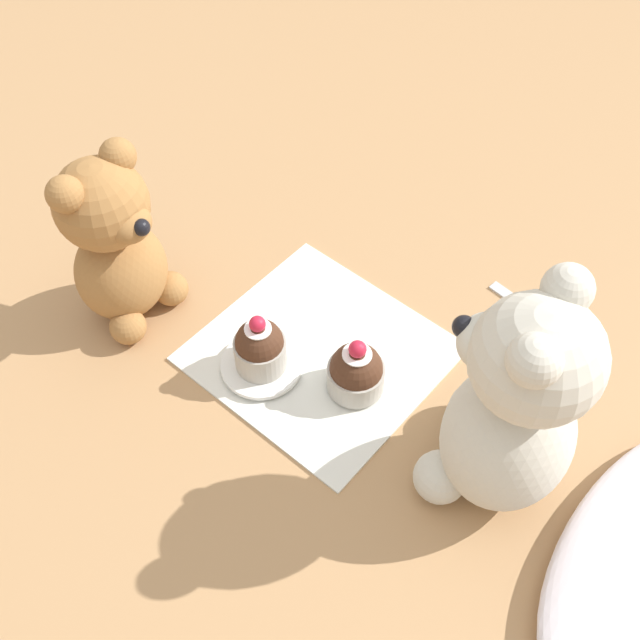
% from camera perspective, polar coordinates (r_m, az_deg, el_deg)
% --- Properties ---
extents(ground_plane, '(4.00, 4.00, 0.00)m').
position_cam_1_polar(ground_plane, '(0.77, 0.00, -2.61)').
color(ground_plane, tan).
extents(knitted_placemat, '(0.21, 0.23, 0.01)m').
position_cam_1_polar(knitted_placemat, '(0.76, 0.00, -2.47)').
color(knitted_placemat, silver).
rests_on(knitted_placemat, ground_plane).
extents(teddy_bear_cream, '(0.14, 0.14, 0.24)m').
position_cam_1_polar(teddy_bear_cream, '(0.62, 14.53, -6.47)').
color(teddy_bear_cream, beige).
rests_on(teddy_bear_cream, ground_plane).
extents(teddy_bear_tan, '(0.11, 0.11, 0.20)m').
position_cam_1_polar(teddy_bear_tan, '(0.76, -15.34, 5.62)').
color(teddy_bear_tan, '#A3703D').
rests_on(teddy_bear_tan, ground_plane).
extents(cupcake_near_cream_bear, '(0.06, 0.06, 0.07)m').
position_cam_1_polar(cupcake_near_cream_bear, '(0.72, 2.76, -3.94)').
color(cupcake_near_cream_bear, '#B2ADA3').
rests_on(cupcake_near_cream_bear, knitted_placemat).
extents(saucer_plate, '(0.08, 0.08, 0.01)m').
position_cam_1_polar(saucer_plate, '(0.75, -4.47, -3.40)').
color(saucer_plate, white).
rests_on(saucer_plate, knitted_placemat).
extents(cupcake_near_tan_bear, '(0.05, 0.05, 0.07)m').
position_cam_1_polar(cupcake_near_tan_bear, '(0.73, -4.61, -2.06)').
color(cupcake_near_tan_bear, '#B2ADA3').
rests_on(cupcake_near_tan_bear, saucer_plate).
extents(teaspoon, '(0.03, 0.13, 0.01)m').
position_cam_1_polar(teaspoon, '(0.83, 16.45, 0.22)').
color(teaspoon, silver).
rests_on(teaspoon, ground_plane).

